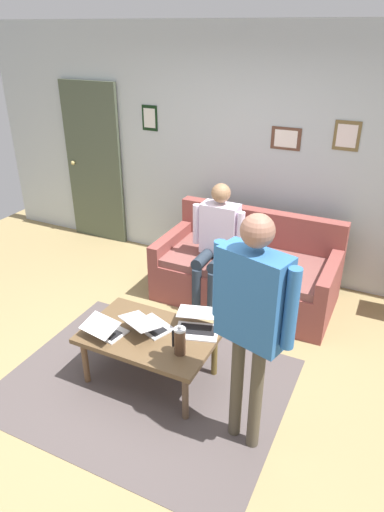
% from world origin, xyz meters
% --- Properties ---
extents(ground_plane, '(7.68, 7.68, 0.00)m').
position_xyz_m(ground_plane, '(0.00, 0.00, 0.00)').
color(ground_plane, '#947F52').
extents(area_rug, '(2.22, 1.73, 0.01)m').
position_xyz_m(area_rug, '(0.02, 0.15, 0.00)').
color(area_rug, '#504645').
rests_on(area_rug, ground_plane).
extents(back_wall, '(7.04, 0.11, 2.70)m').
position_xyz_m(back_wall, '(-0.00, -2.20, 1.35)').
color(back_wall, '#AEB8BF').
rests_on(back_wall, ground_plane).
extents(interior_door, '(0.82, 0.09, 2.05)m').
position_xyz_m(interior_door, '(2.10, -2.11, 1.02)').
color(interior_door, '#464F3D').
rests_on(interior_door, ground_plane).
extents(couch, '(1.83, 0.94, 0.88)m').
position_xyz_m(couch, '(-0.25, -1.50, 0.30)').
color(couch, brown).
rests_on(couch, ground_plane).
extents(coffee_table, '(1.05, 0.68, 0.45)m').
position_xyz_m(coffee_table, '(0.02, 0.05, 0.40)').
color(coffee_table, brown).
rests_on(coffee_table, ground_plane).
extents(laptop_left, '(0.41, 0.43, 0.13)m').
position_xyz_m(laptop_left, '(0.05, 0.00, 0.50)').
color(laptop_left, silver).
rests_on(laptop_left, coffee_table).
extents(laptop_center, '(0.42, 0.41, 0.14)m').
position_xyz_m(laptop_center, '(-0.30, -0.16, 0.50)').
color(laptop_center, silver).
rests_on(laptop_center, coffee_table).
extents(laptop_right, '(0.33, 0.32, 0.14)m').
position_xyz_m(laptop_right, '(0.33, 0.21, 0.49)').
color(laptop_right, silver).
rests_on(laptop_right, coffee_table).
extents(french_press, '(0.11, 0.09, 0.25)m').
position_xyz_m(french_press, '(-0.31, 0.16, 0.57)').
color(french_press, '#4C3323').
rests_on(french_press, coffee_table).
extents(person_standing, '(0.59, 0.30, 1.72)m').
position_xyz_m(person_standing, '(-0.88, 0.30, 1.10)').
color(person_standing, '#4C4435').
rests_on(person_standing, ground_plane).
extents(person_seated, '(0.55, 0.51, 1.28)m').
position_xyz_m(person_seated, '(0.01, -1.27, 0.73)').
color(person_seated, '#26303C').
rests_on(person_seated, ground_plane).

